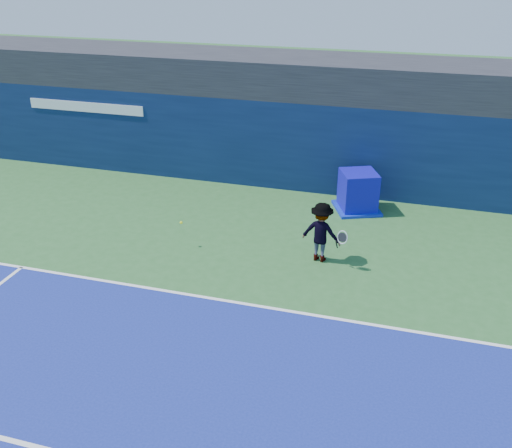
% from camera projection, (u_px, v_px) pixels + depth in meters
% --- Properties ---
extents(ground, '(80.00, 80.00, 0.00)m').
position_uv_depth(ground, '(146.00, 380.00, 10.96)').
color(ground, '#2A5F2A').
rests_on(ground, ground).
extents(baseline, '(24.00, 0.10, 0.01)m').
position_uv_depth(baseline, '(202.00, 297.00, 13.55)').
color(baseline, white).
rests_on(baseline, ground).
extents(stadium_band, '(36.00, 3.00, 1.20)m').
position_uv_depth(stadium_band, '(287.00, 74.00, 19.31)').
color(stadium_band, '#222227').
rests_on(stadium_band, back_wall_assembly).
extents(back_wall_assembly, '(36.00, 1.03, 3.00)m').
position_uv_depth(back_wall_assembly, '(279.00, 143.00, 19.37)').
color(back_wall_assembly, '#0B1A3E').
rests_on(back_wall_assembly, ground).
extents(equipment_cart, '(1.72, 1.72, 1.26)m').
position_uv_depth(equipment_cart, '(358.00, 193.00, 17.80)').
color(equipment_cart, '#100B9F').
rests_on(equipment_cart, ground).
extents(tennis_player, '(1.31, 0.79, 1.63)m').
position_uv_depth(tennis_player, '(321.00, 232.00, 14.82)').
color(tennis_player, white).
rests_on(tennis_player, ground).
extents(tennis_ball, '(0.08, 0.08, 0.08)m').
position_uv_depth(tennis_ball, '(181.00, 223.00, 15.54)').
color(tennis_ball, yellow).
rests_on(tennis_ball, ground).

